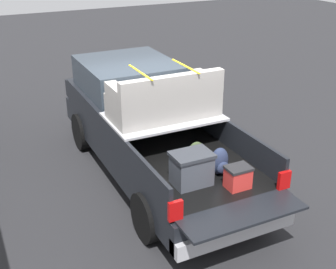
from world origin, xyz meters
name	(u,v)px	position (x,y,z in m)	size (l,w,h in m)	color
ground_plane	(154,174)	(0.00, 0.00, 0.00)	(40.00, 40.00, 0.00)	#262628
pickup_truck	(146,121)	(0.38, 0.00, 0.98)	(6.05, 2.06, 2.23)	black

